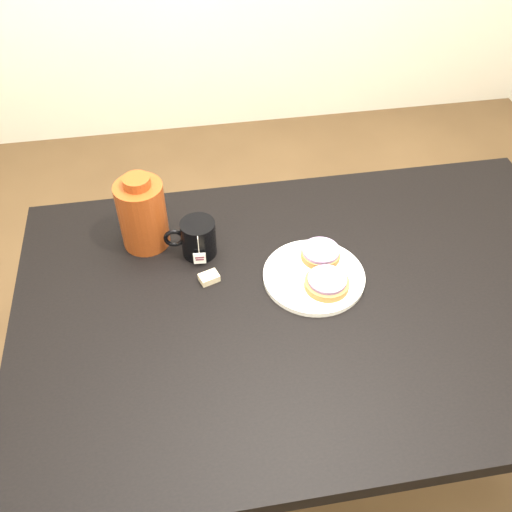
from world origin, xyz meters
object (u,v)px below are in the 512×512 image
object	(u,v)px
bagel_back	(321,253)
bagel_front	(327,283)
plate	(314,276)
table	(316,320)
bagel_package	(142,214)
mug	(198,238)
teabag_pouch	(209,278)

from	to	relation	value
bagel_back	bagel_front	distance (m)	0.10
plate	bagel_front	world-z (taller)	bagel_front
table	plate	distance (m)	0.11
bagel_back	bagel_package	bearing A→B (deg)	161.14
mug	bagel_package	xyz separation A→B (m)	(-0.13, 0.06, 0.04)
plate	bagel_package	bearing A→B (deg)	153.06
table	mug	size ratio (longest dim) A/B	10.65
bagel_back	teabag_pouch	size ratio (longest dim) A/B	2.95
bagel_back	mug	xyz separation A→B (m)	(-0.29, 0.08, 0.02)
plate	mug	bearing A→B (deg)	152.69
bagel_front	bagel_package	bearing A→B (deg)	149.61
bagel_front	teabag_pouch	bearing A→B (deg)	163.89
teabag_pouch	bagel_package	size ratio (longest dim) A/B	0.22
table	bagel_back	size ratio (longest dim) A/B	10.56
bagel_front	bagel_package	size ratio (longest dim) A/B	0.74
mug	teabag_pouch	bearing A→B (deg)	-77.16
plate	table	bearing A→B (deg)	-93.30
bagel_front	mug	world-z (taller)	mug
table	teabag_pouch	distance (m)	0.28
mug	bagel_package	bearing A→B (deg)	158.14
table	plate	world-z (taller)	plate
table	bagel_front	distance (m)	0.11
bagel_front	mug	bearing A→B (deg)	147.84
plate	bagel_front	bearing A→B (deg)	-65.03
teabag_pouch	bagel_back	bearing A→B (deg)	4.04
bagel_back	bagel_front	xyz separation A→B (m)	(-0.01, -0.10, -0.00)
table	bagel_front	bearing A→B (deg)	40.02
plate	bagel_package	world-z (taller)	bagel_package
bagel_front	mug	size ratio (longest dim) A/B	1.13
bagel_back	bagel_package	distance (m)	0.45
plate	bagel_package	distance (m)	0.44
plate	mug	size ratio (longest dim) A/B	1.85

